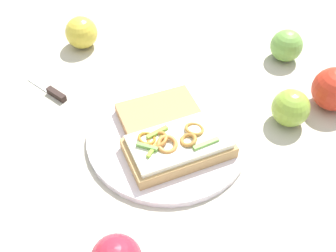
{
  "coord_description": "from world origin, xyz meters",
  "views": [
    {
      "loc": [
        -0.3,
        -0.41,
        0.58
      ],
      "look_at": [
        0.0,
        0.0,
        0.03
      ],
      "focal_mm": 45.45,
      "sensor_mm": 36.0,
      "label": 1
    }
  ],
  "objects_px": {
    "sandwich": "(178,146)",
    "apple_3": "(291,108)",
    "apple_4": "(286,46)",
    "apple_5": "(334,89)",
    "bread_slice_side": "(158,112)",
    "apple_0": "(81,33)",
    "plate": "(168,136)",
    "knife": "(52,92)"
  },
  "relations": [
    {
      "from": "sandwich",
      "to": "bread_slice_side",
      "type": "height_order",
      "value": "sandwich"
    },
    {
      "from": "bread_slice_side",
      "to": "knife",
      "type": "height_order",
      "value": "bread_slice_side"
    },
    {
      "from": "bread_slice_side",
      "to": "apple_5",
      "type": "xyz_separation_m",
      "value": [
        0.29,
        -0.16,
        0.02
      ]
    },
    {
      "from": "apple_4",
      "to": "apple_5",
      "type": "bearing_deg",
      "value": -102.98
    },
    {
      "from": "sandwich",
      "to": "apple_0",
      "type": "bearing_deg",
      "value": -79.82
    },
    {
      "from": "bread_slice_side",
      "to": "apple_5",
      "type": "distance_m",
      "value": 0.33
    },
    {
      "from": "plate",
      "to": "bread_slice_side",
      "type": "distance_m",
      "value": 0.05
    },
    {
      "from": "plate",
      "to": "apple_3",
      "type": "distance_m",
      "value": 0.23
    },
    {
      "from": "apple_5",
      "to": "apple_4",
      "type": "bearing_deg",
      "value": 77.02
    },
    {
      "from": "apple_4",
      "to": "bread_slice_side",
      "type": "bearing_deg",
      "value": 178.89
    },
    {
      "from": "sandwich",
      "to": "apple_3",
      "type": "distance_m",
      "value": 0.22
    },
    {
      "from": "apple_3",
      "to": "knife",
      "type": "relative_size",
      "value": 0.64
    },
    {
      "from": "sandwich",
      "to": "apple_5",
      "type": "height_order",
      "value": "apple_5"
    },
    {
      "from": "apple_5",
      "to": "knife",
      "type": "height_order",
      "value": "apple_5"
    },
    {
      "from": "apple_0",
      "to": "apple_3",
      "type": "relative_size",
      "value": 1.01
    },
    {
      "from": "apple_0",
      "to": "apple_4",
      "type": "bearing_deg",
      "value": -41.82
    },
    {
      "from": "plate",
      "to": "knife",
      "type": "xyz_separation_m",
      "value": [
        -0.12,
        0.23,
        -0.0
      ]
    },
    {
      "from": "apple_4",
      "to": "sandwich",
      "type": "bearing_deg",
      "value": -166.48
    },
    {
      "from": "apple_5",
      "to": "apple_3",
      "type": "bearing_deg",
      "value": 170.34
    },
    {
      "from": "apple_5",
      "to": "apple_0",
      "type": "bearing_deg",
      "value": 123.41
    },
    {
      "from": "apple_0",
      "to": "apple_3",
      "type": "xyz_separation_m",
      "value": [
        0.2,
        -0.43,
        -0.0
      ]
    },
    {
      "from": "plate",
      "to": "sandwich",
      "type": "xyz_separation_m",
      "value": [
        -0.01,
        -0.05,
        0.02
      ]
    },
    {
      "from": "bread_slice_side",
      "to": "knife",
      "type": "distance_m",
      "value": 0.23
    },
    {
      "from": "plate",
      "to": "apple_4",
      "type": "bearing_deg",
      "value": 6.6
    },
    {
      "from": "apple_4",
      "to": "knife",
      "type": "relative_size",
      "value": 0.63
    },
    {
      "from": "plate",
      "to": "apple_4",
      "type": "distance_m",
      "value": 0.34
    },
    {
      "from": "apple_0",
      "to": "apple_5",
      "type": "height_order",
      "value": "apple_5"
    },
    {
      "from": "plate",
      "to": "apple_5",
      "type": "height_order",
      "value": "apple_5"
    },
    {
      "from": "apple_4",
      "to": "plate",
      "type": "bearing_deg",
      "value": -173.4
    },
    {
      "from": "sandwich",
      "to": "apple_4",
      "type": "bearing_deg",
      "value": -153.34
    },
    {
      "from": "bread_slice_side",
      "to": "apple_4",
      "type": "distance_m",
      "value": 0.33
    },
    {
      "from": "knife",
      "to": "apple_3",
      "type": "bearing_deg",
      "value": -150.46
    },
    {
      "from": "apple_3",
      "to": "knife",
      "type": "distance_m",
      "value": 0.46
    },
    {
      "from": "bread_slice_side",
      "to": "sandwich",
      "type": "bearing_deg",
      "value": 90.53
    },
    {
      "from": "plate",
      "to": "apple_5",
      "type": "distance_m",
      "value": 0.33
    },
    {
      "from": "apple_4",
      "to": "apple_5",
      "type": "distance_m",
      "value": 0.16
    },
    {
      "from": "sandwich",
      "to": "apple_4",
      "type": "distance_m",
      "value": 0.36
    },
    {
      "from": "apple_4",
      "to": "apple_5",
      "type": "xyz_separation_m",
      "value": [
        -0.04,
        -0.15,
        0.01
      ]
    },
    {
      "from": "sandwich",
      "to": "apple_0",
      "type": "relative_size",
      "value": 2.78
    },
    {
      "from": "knife",
      "to": "sandwich",
      "type": "bearing_deg",
      "value": -174.03
    },
    {
      "from": "bread_slice_side",
      "to": "apple_3",
      "type": "bearing_deg",
      "value": 158.3
    },
    {
      "from": "apple_3",
      "to": "apple_5",
      "type": "height_order",
      "value": "apple_5"
    }
  ]
}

